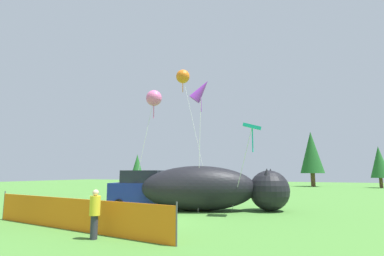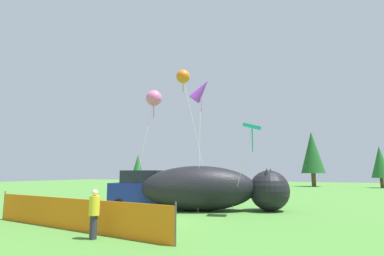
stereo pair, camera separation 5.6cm
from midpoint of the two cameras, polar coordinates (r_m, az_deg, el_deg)
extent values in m
plane|color=#477F33|center=(14.31, -10.63, -16.92)|extent=(120.00, 120.00, 0.00)
cube|color=navy|center=(18.69, -8.87, -12.21)|extent=(4.54, 2.46, 1.25)
cube|color=#1E232D|center=(18.73, -9.42, -9.13)|extent=(2.62, 1.95, 0.75)
cylinder|color=black|center=(19.05, -4.15, -13.97)|extent=(0.64, 0.34, 0.60)
cylinder|color=black|center=(17.53, -5.74, -14.43)|extent=(0.64, 0.34, 0.60)
cylinder|color=black|center=(19.99, -11.68, -13.56)|extent=(0.64, 0.34, 0.60)
cylinder|color=black|center=(18.55, -13.79, -13.90)|extent=(0.64, 0.34, 0.60)
cube|color=maroon|center=(11.57, -7.91, -16.66)|extent=(0.63, 0.63, 0.03)
cube|color=maroon|center=(11.77, -7.58, -15.40)|extent=(0.47, 0.17, 0.45)
cylinder|color=#A5A5AD|center=(11.35, -7.13, -18.05)|extent=(0.02, 0.02, 0.48)
cylinder|color=#A5A5AD|center=(11.46, -9.32, -17.92)|extent=(0.02, 0.02, 0.48)
cylinder|color=#A5A5AD|center=(11.76, -6.60, -17.72)|extent=(0.02, 0.02, 0.48)
cylinder|color=#A5A5AD|center=(11.87, -8.71, -17.60)|extent=(0.02, 0.02, 0.48)
ellipsoid|color=black|center=(17.28, 1.20, -11.39)|extent=(6.94, 4.92, 2.51)
ellipsoid|color=white|center=(17.32, 1.20, -13.26)|extent=(4.55, 3.40, 1.13)
sphere|color=black|center=(17.78, 14.45, -11.46)|extent=(2.26, 2.26, 2.26)
cone|color=black|center=(18.30, 14.66, -8.53)|extent=(0.63, 0.63, 0.68)
cone|color=black|center=(17.19, 14.00, -8.57)|extent=(0.63, 0.63, 0.68)
cube|color=orange|center=(12.67, -22.16, -14.94)|extent=(9.63, 1.22, 1.16)
cylinder|color=#4C4C51|center=(16.77, -32.26, -12.32)|extent=(0.05, 0.05, 1.28)
cylinder|color=#4C4C51|center=(9.29, -3.14, -17.78)|extent=(0.05, 0.05, 1.28)
cylinder|color=#2D2D38|center=(10.74, -18.30, -17.53)|extent=(0.24, 0.24, 0.75)
cylinder|color=yellow|center=(10.65, -18.13, -13.87)|extent=(0.34, 0.34, 0.63)
sphere|color=beige|center=(10.61, -18.02, -11.64)|extent=(0.20, 0.20, 0.20)
cylinder|color=silver|center=(16.92, 1.35, -3.91)|extent=(0.13, 0.75, 6.96)
cone|color=purple|center=(17.88, 1.63, 7.19)|extent=(1.54, 1.02, 1.54)
cylinder|color=purple|center=(17.70, 1.63, 5.01)|extent=(0.06, 0.06, 1.20)
cylinder|color=silver|center=(16.14, 9.30, -8.05)|extent=(1.63, 1.39, 4.46)
cube|color=#19B2B2|center=(15.46, 11.29, 0.28)|extent=(1.07, 1.08, 0.49)
cylinder|color=#19B2B2|center=(15.37, 11.36, -2.30)|extent=(0.06, 0.06, 1.20)
cylinder|color=silver|center=(18.67, -9.49, -4.41)|extent=(0.96, 0.95, 6.84)
sphere|color=pink|center=(19.33, -7.34, 5.67)|extent=(1.01, 1.01, 1.01)
cylinder|color=pink|center=(19.18, -7.38, 3.64)|extent=(0.06, 0.06, 1.20)
cylinder|color=silver|center=(22.25, 0.67, -1.40)|extent=(2.72, 1.00, 9.75)
sphere|color=orange|center=(24.31, -1.82, 9.78)|extent=(1.09, 1.09, 1.09)
cylinder|color=orange|center=(24.10, -1.83, 8.20)|extent=(0.06, 0.06, 1.20)
cylinder|color=brown|center=(53.91, -10.50, -9.90)|extent=(0.40, 0.40, 1.25)
cone|color=#236028|center=(53.90, -10.42, -7.10)|extent=(2.21, 2.21, 4.01)
cylinder|color=brown|center=(49.78, 22.03, -9.13)|extent=(0.64, 0.64, 2.00)
cone|color=#1E5623|center=(49.86, 21.76, -4.31)|extent=(3.52, 3.52, 6.41)
cylinder|color=brown|center=(49.50, 32.32, -8.82)|extent=(0.44, 0.44, 1.38)
cone|color=#236028|center=(49.50, 32.06, -5.49)|extent=(2.42, 2.42, 4.41)
camera|label=1|loc=(0.03, -90.09, 0.01)|focal=28.00mm
camera|label=2|loc=(0.03, 89.91, -0.01)|focal=28.00mm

